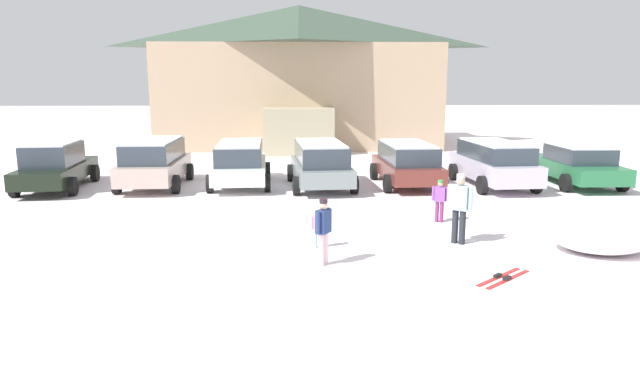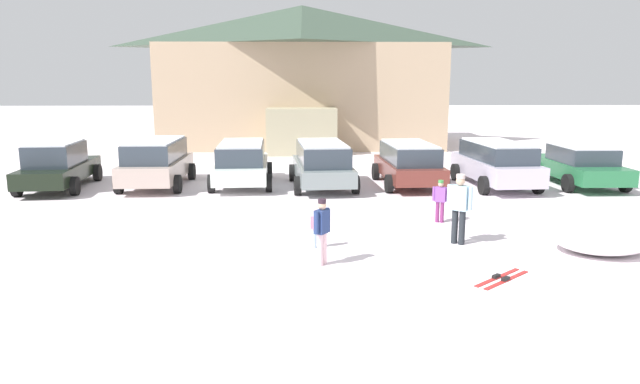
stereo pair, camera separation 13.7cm
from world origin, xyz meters
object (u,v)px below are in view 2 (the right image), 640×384
Objects in this scene: skier_teen_in_navy_coat at (322,228)px; plowed_snow_pile at (602,235)px; parked_silver_wagon at (496,162)px; skier_child_in_pink_snowsuit at (317,227)px; parked_black_sedan at (58,165)px; parked_maroon_van at (409,162)px; ski_lodge at (302,75)px; parked_beige_suv at (157,161)px; pair_of_skis at (502,278)px; parked_white_suv at (242,162)px; skier_child_in_purple_jacket at (440,199)px; parked_grey_wagon at (322,163)px; skier_adult_in_blue_parka at (459,205)px; parked_green_coupe at (579,164)px.

skier_teen_in_navy_coat reaches higher than plowed_snow_pile.
skier_child_in_pink_snowsuit is at bearing -131.30° from parked_silver_wagon.
parked_maroon_van is at bearing 1.06° from parked_black_sedan.
parked_beige_suv is (-5.27, -14.38, -3.21)m from ski_lodge.
plowed_snow_pile is (2.81, 1.69, 0.37)m from pair_of_skis.
parked_white_suv is at bearing 120.48° from pair_of_skis.
skier_child_in_purple_jacket is (5.96, -5.83, -0.21)m from parked_white_suv.
skier_child_in_pink_snowsuit is (5.63, -7.96, -0.41)m from parked_beige_suv.
parked_grey_wagon is 2.06× the size of plowed_snow_pile.
ski_lodge is 18.32× the size of skier_child_in_pink_snowsuit.
parked_black_sedan is 9.38m from parked_grey_wagon.
parked_silver_wagon is 3.56× the size of pair_of_skis.
parked_grey_wagon is at bearing -176.19° from parked_maroon_van.
pair_of_skis is at bearing -148.97° from plowed_snow_pile.
parked_white_suv is 1.07× the size of parked_maroon_van.
skier_child_in_purple_jacket reaches higher than plowed_snow_pile.
parked_white_suv is at bearing 105.75° from skier_teen_in_navy_coat.
skier_adult_in_blue_parka reaches higher than parked_silver_wagon.
ski_lodge is 25.22m from pair_of_skis.
parked_green_coupe is 8.42m from skier_child_in_purple_jacket.
skier_adult_in_blue_parka is at bearing -80.50° from ski_lodge.
skier_adult_in_blue_parka is 2.64m from pair_of_skis.
pair_of_skis is at bearing -48.01° from parked_beige_suv.
skier_child_in_purple_jacket is at bearing 46.98° from skier_teen_in_navy_coat.
parked_green_coupe is at bearing 67.46° from plowed_snow_pile.
parked_black_sedan is 14.39m from skier_adult_in_blue_parka.
skier_child_in_pink_snowsuit is at bearing -54.71° from parked_beige_suv.
skier_adult_in_blue_parka is (-0.06, -2.08, 0.28)m from skier_child_in_purple_jacket.
parked_green_coupe is at bearing -1.72° from parked_white_suv.
parked_beige_suv is at bearing 144.66° from plowed_snow_pile.
ski_lodge is at bearing 81.18° from parked_white_suv.
skier_child_in_purple_jacket is at bearing -139.60° from parked_green_coupe.
parked_green_coupe is at bearing 4.06° from parked_silver_wagon.
parked_maroon_van is (6.10, -0.30, -0.01)m from parked_white_suv.
skier_teen_in_navy_coat is at bearing -126.73° from parked_silver_wagon.
parked_grey_wagon is 7.65m from skier_child_in_pink_snowsuit.
parked_beige_suv reaches higher than plowed_snow_pile.
parked_maroon_van is 5.53m from skier_child_in_purple_jacket.
skier_teen_in_navy_coat is at bearing -91.83° from parked_grey_wagon.
parked_green_coupe is 13.26m from skier_teen_in_navy_coat.
skier_teen_in_navy_coat is 0.84× the size of skier_adult_in_blue_parka.
ski_lodge reaches higher than parked_white_suv.
parked_maroon_van is 3.79× the size of skier_child_in_purple_jacket.
parked_white_suv is at bearing 107.49° from skier_child_in_pink_snowsuit.
parked_silver_wagon is at bearing -64.68° from ski_lodge.
skier_child_in_purple_jacket is 0.87× the size of pair_of_skis.
skier_adult_in_blue_parka is at bearing -130.63° from parked_green_coupe.
skier_child_in_purple_jacket is at bearing 34.34° from skier_child_in_pink_snowsuit.
parked_grey_wagon is at bearing -9.97° from parked_white_suv.
pair_of_skis is at bearing -72.14° from parked_grey_wagon.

